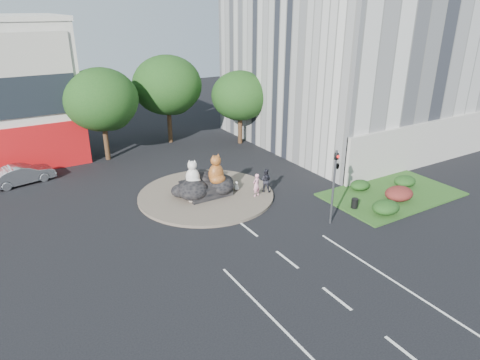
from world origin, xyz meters
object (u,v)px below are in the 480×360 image
object	(u,v)px
pedestrian_dark	(265,180)
kitten_white	(236,185)
cat_tabby	(216,169)
parked_car	(22,174)
kitten_calico	(191,196)
cat_white	(193,173)
litter_bin	(355,203)
pedestrian_pink	(256,185)

from	to	relation	value
pedestrian_dark	kitten_white	bearing A→B (deg)	3.07
cat_tabby	parked_car	size ratio (longest dim) A/B	0.47
kitten_white	kitten_calico	bearing A→B (deg)	162.84
kitten_calico	pedestrian_dark	size ratio (longest dim) A/B	0.51
cat_tabby	kitten_calico	xyz separation A→B (m)	(-2.18, -0.28, -1.56)
cat_white	litter_bin	size ratio (longest dim) A/B	2.83
kitten_calico	pedestrian_pink	bearing A→B (deg)	17.12
kitten_calico	litter_bin	world-z (taller)	kitten_calico
pedestrian_dark	litter_bin	bearing A→B (deg)	167.23
kitten_white	parked_car	world-z (taller)	parked_car
kitten_white	cat_tabby	bearing A→B (deg)	157.50
kitten_calico	kitten_white	size ratio (longest dim) A/B	1.27
cat_white	parked_car	xyz separation A→B (m)	(-10.31, 9.66, -1.29)
kitten_white	pedestrian_dark	size ratio (longest dim) A/B	0.40
pedestrian_dark	litter_bin	world-z (taller)	pedestrian_dark
pedestrian_dark	litter_bin	size ratio (longest dim) A/B	2.62
parked_car	litter_bin	world-z (taller)	parked_car
pedestrian_pink	litter_bin	bearing A→B (deg)	117.70
cat_white	parked_car	distance (m)	14.19
pedestrian_pink	parked_car	xyz separation A→B (m)	(-14.30, 11.94, -0.29)
cat_white	parked_car	bearing A→B (deg)	164.14
cat_white	kitten_calico	size ratio (longest dim) A/B	2.13
cat_tabby	parked_car	distance (m)	15.76
cat_white	parked_car	size ratio (longest dim) A/B	0.41
pedestrian_dark	pedestrian_pink	bearing A→B (deg)	59.10
kitten_calico	litter_bin	size ratio (longest dim) A/B	1.32
parked_car	litter_bin	xyz separation A→B (m)	(19.16, -16.99, -0.31)
pedestrian_dark	kitten_calico	bearing A→B (deg)	30.03
kitten_calico	pedestrian_pink	xyz separation A→B (m)	(4.54, -1.47, 0.41)
cat_tabby	pedestrian_pink	size ratio (longest dim) A/B	1.29
parked_car	pedestrian_pink	bearing A→B (deg)	-140.67
pedestrian_pink	parked_car	world-z (taller)	pedestrian_pink
kitten_calico	cat_white	bearing A→B (deg)	90.70
cat_tabby	parked_car	bearing A→B (deg)	132.22
kitten_white	pedestrian_dark	world-z (taller)	pedestrian_dark
kitten_calico	pedestrian_pink	world-z (taller)	pedestrian_pink
cat_white	kitten_calico	bearing A→B (deg)	-97.08
cat_white	cat_tabby	world-z (taller)	cat_tabby
cat_white	litter_bin	world-z (taller)	cat_white
cat_white	kitten_white	bearing A→B (deg)	17.14
kitten_calico	parked_car	xyz separation A→B (m)	(-9.76, 10.47, 0.12)
kitten_calico	kitten_white	xyz separation A→B (m)	(3.84, 0.22, -0.10)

